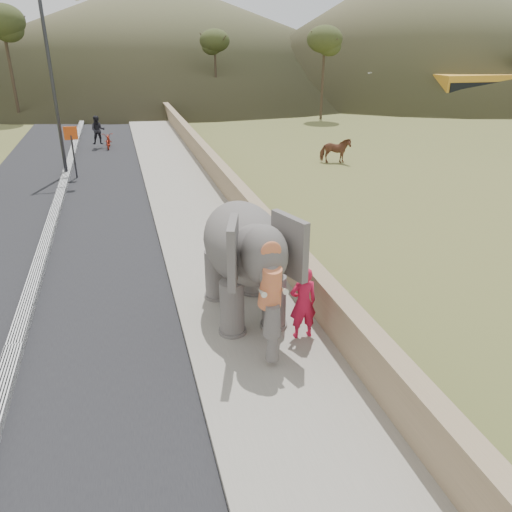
% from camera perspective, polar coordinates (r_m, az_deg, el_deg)
% --- Properties ---
extents(ground, '(160.00, 160.00, 0.00)m').
position_cam_1_polar(ground, '(11.47, -0.69, -8.32)').
color(ground, olive).
rests_on(ground, ground).
extents(road, '(7.00, 120.00, 0.03)m').
position_cam_1_polar(road, '(20.50, -21.85, 4.74)').
color(road, black).
rests_on(road, ground).
extents(median, '(0.35, 120.00, 0.22)m').
position_cam_1_polar(median, '(20.48, -21.89, 4.99)').
color(median, black).
rests_on(median, ground).
extents(walkway, '(3.00, 120.00, 0.15)m').
position_cam_1_polar(walkway, '(20.47, -7.86, 6.40)').
color(walkway, '#9E9687').
rests_on(walkway, ground).
extents(parapet, '(0.30, 120.00, 1.10)m').
position_cam_1_polar(parapet, '(20.60, -3.35, 8.07)').
color(parapet, tan).
rests_on(parapet, ground).
extents(lamppost, '(1.76, 0.36, 8.00)m').
position_cam_1_polar(lamppost, '(25.17, -21.73, 19.38)').
color(lamppost, '#2D2C31').
rests_on(lamppost, ground).
extents(signboard, '(0.60, 0.08, 2.40)m').
position_cam_1_polar(signboard, '(24.91, -20.28, 11.99)').
color(signboard, '#2D2D33').
rests_on(signboard, ground).
extents(cow, '(1.71, 1.20, 1.32)m').
position_cam_1_polar(cow, '(27.00, 9.04, 11.82)').
color(cow, brown).
rests_on(cow, ground).
extents(distant_car, '(4.42, 2.28, 1.44)m').
position_cam_1_polar(distant_car, '(50.42, 8.06, 17.35)').
color(distant_car, silver).
rests_on(distant_car, ground).
extents(bus_white, '(11.28, 4.63, 3.10)m').
position_cam_1_polar(bus_white, '(53.46, 18.13, 17.72)').
color(bus_white, silver).
rests_on(bus_white, ground).
extents(bus_orange, '(11.09, 2.95, 3.10)m').
position_cam_1_polar(bus_orange, '(52.16, 25.45, 16.54)').
color(bus_orange, gold).
rests_on(bus_orange, ground).
extents(hill_right, '(56.00, 56.00, 16.00)m').
position_cam_1_polar(hill_right, '(72.48, 18.35, 24.12)').
color(hill_right, brown).
rests_on(hill_right, ground).
extents(hill_far, '(80.00, 80.00, 14.00)m').
position_cam_1_polar(hill_far, '(79.77, -10.93, 23.95)').
color(hill_far, brown).
rests_on(hill_far, ground).
extents(elephant_and_man, '(2.22, 3.81, 2.75)m').
position_cam_1_polar(elephant_and_man, '(11.26, -1.38, -0.26)').
color(elephant_and_man, slate).
rests_on(elephant_and_man, ground).
extents(motorcyclist, '(1.30, 1.82, 1.92)m').
position_cam_1_polar(motorcyclist, '(31.73, -17.01, 13.00)').
color(motorcyclist, maroon).
rests_on(motorcyclist, ground).
extents(trees, '(47.15, 36.47, 8.67)m').
position_cam_1_polar(trees, '(34.64, -11.87, 19.50)').
color(trees, '#473828').
rests_on(trees, ground).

